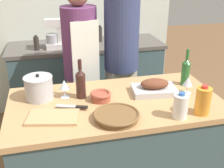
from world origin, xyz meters
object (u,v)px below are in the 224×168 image
object	(u,v)px
wine_glass_right	(188,82)
condiment_bottle_tall	(100,34)
cutting_board	(53,117)
wine_glass_left	(64,85)
knife_chef	(73,106)
person_cook_guest	(121,54)
stand_mixer	(54,36)
wicker_basket	(116,116)
juice_jug	(203,101)
stock_pot	(39,88)
condiment_bottle_short	(36,43)
roasting_pan	(154,88)
mixing_bowl	(101,96)
milk_jug	(181,106)
wine_bottle_green	(81,83)
wine_bottle_dark	(186,71)
person_cook_aproned	(81,65)

from	to	relation	value
wine_glass_right	condiment_bottle_tall	size ratio (longest dim) A/B	0.67
cutting_board	wine_glass_left	distance (m)	0.31
cutting_board	condiment_bottle_tall	size ratio (longest dim) A/B	1.83
knife_chef	condiment_bottle_tall	bearing A→B (deg)	72.44
cutting_board	person_cook_guest	distance (m)	1.10
person_cook_guest	stand_mixer	bearing A→B (deg)	122.47
wicker_basket	juice_jug	size ratio (longest dim) A/B	1.47
stock_pot	wine_glass_left	world-z (taller)	stock_pot
condiment_bottle_tall	condiment_bottle_short	xyz separation A→B (m)	(-0.72, -0.17, -0.02)
roasting_pan	mixing_bowl	distance (m)	0.41
stock_pot	wine_glass_right	xyz separation A→B (m)	(1.07, -0.16, 0.01)
wine_glass_right	condiment_bottle_short	bearing A→B (deg)	130.39
person_cook_guest	condiment_bottle_tall	bearing A→B (deg)	82.03
stock_pot	milk_jug	size ratio (longest dim) A/B	1.16
wicker_basket	person_cook_guest	size ratio (longest dim) A/B	0.16
mixing_bowl	wine_bottle_green	bearing A→B (deg)	149.41
roasting_pan	wicker_basket	xyz separation A→B (m)	(-0.37, -0.30, -0.02)
cutting_board	wine_bottle_green	bearing A→B (deg)	49.88
wine_bottle_green	roasting_pan	bearing A→B (deg)	-5.67
juice_jug	condiment_bottle_short	world-z (taller)	juice_jug
wine_bottle_green	person_cook_guest	xyz separation A→B (m)	(0.47, 0.61, -0.02)
wine_glass_right	stand_mixer	bearing A→B (deg)	124.76
wine_bottle_dark	knife_chef	size ratio (longest dim) A/B	1.39
wine_bottle_green	stock_pot	bearing A→B (deg)	170.05
cutting_board	wine_glass_left	bearing A→B (deg)	70.72
person_cook_aproned	stand_mixer	bearing A→B (deg)	100.18
person_cook_aproned	wicker_basket	bearing A→B (deg)	-96.52
wicker_basket	person_cook_guest	bearing A→B (deg)	73.15
wine_bottle_green	condiment_bottle_tall	size ratio (longest dim) A/B	1.51
juice_jug	condiment_bottle_tall	xyz separation A→B (m)	(-0.33, 1.76, 0.02)
wine_bottle_green	wine_bottle_dark	xyz separation A→B (m)	(0.83, 0.04, 0.00)
wine_glass_right	wine_bottle_green	bearing A→B (deg)	172.10
wine_glass_left	juice_jug	bearing A→B (deg)	-27.63
stand_mixer	person_cook_aproned	distance (m)	0.59
knife_chef	stock_pot	bearing A→B (deg)	135.19
wicker_basket	person_cook_aproned	xyz separation A→B (m)	(-0.09, 1.02, -0.02)
roasting_pan	stock_pot	xyz separation A→B (m)	(-0.83, 0.10, 0.04)
stock_pot	wine_bottle_green	xyz separation A→B (m)	(0.29, -0.05, 0.03)
cutting_board	mixing_bowl	distance (m)	0.39
stock_pot	wine_glass_left	bearing A→B (deg)	-7.21
condiment_bottle_tall	person_cook_aproned	world-z (taller)	person_cook_aproned
milk_jug	knife_chef	bearing A→B (deg)	157.93
wicker_basket	mixing_bowl	size ratio (longest dim) A/B	1.96
wicker_basket	wine_glass_left	xyz separation A→B (m)	(-0.29, 0.38, 0.07)
wine_glass_right	person_cook_guest	size ratio (longest dim) A/B	0.07
juice_jug	wine_glass_left	world-z (taller)	juice_jug
juice_jug	wine_bottle_green	xyz separation A→B (m)	(-0.73, 0.41, 0.02)
stock_pot	mixing_bowl	distance (m)	0.44
wicker_basket	knife_chef	bearing A→B (deg)	142.66
wine_glass_left	milk_jug	bearing A→B (deg)	-33.58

